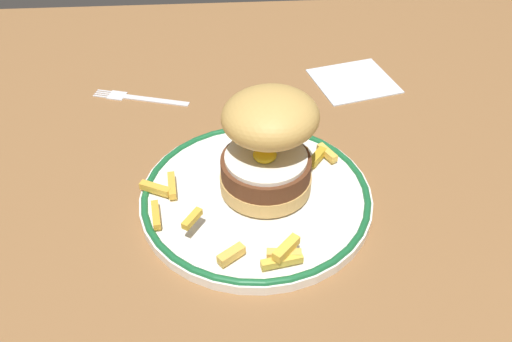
{
  "coord_description": "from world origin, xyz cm",
  "views": [
    {
      "loc": [
        -1.11,
        -49.24,
        43.27
      ],
      "look_at": [
        1.99,
        -4.42,
        4.6
      ],
      "focal_mm": 37.95,
      "sensor_mm": 36.0,
      "label": 1
    }
  ],
  "objects_px": {
    "burger": "(268,141)",
    "napkin": "(354,81)",
    "fork": "(138,98)",
    "dinner_plate": "(256,196)"
  },
  "relations": [
    {
      "from": "dinner_plate",
      "to": "napkin",
      "type": "xyz_separation_m",
      "value": [
        0.17,
        0.25,
        -0.01
      ]
    },
    {
      "from": "burger",
      "to": "napkin",
      "type": "relative_size",
      "value": 1.32
    },
    {
      "from": "dinner_plate",
      "to": "fork",
      "type": "bearing_deg",
      "value": 124.57
    },
    {
      "from": "dinner_plate",
      "to": "burger",
      "type": "relative_size",
      "value": 1.75
    },
    {
      "from": "dinner_plate",
      "to": "napkin",
      "type": "height_order",
      "value": "dinner_plate"
    },
    {
      "from": "dinner_plate",
      "to": "napkin",
      "type": "bearing_deg",
      "value": 56.52
    },
    {
      "from": "burger",
      "to": "fork",
      "type": "distance_m",
      "value": 0.28
    },
    {
      "from": "dinner_plate",
      "to": "burger",
      "type": "xyz_separation_m",
      "value": [
        0.01,
        0.02,
        0.07
      ]
    },
    {
      "from": "fork",
      "to": "napkin",
      "type": "height_order",
      "value": "same"
    },
    {
      "from": "burger",
      "to": "napkin",
      "type": "height_order",
      "value": "burger"
    }
  ]
}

